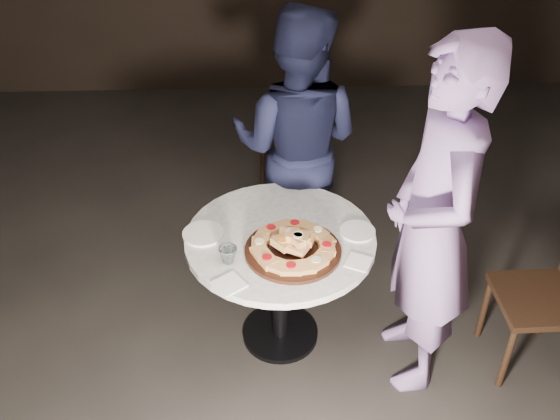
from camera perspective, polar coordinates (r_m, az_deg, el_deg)
The scene contains 13 objects.
floor at distance 3.64m, azimuth 0.41°, elevation -12.73°, with size 7.00×7.00×0.00m, color black.
table at distance 3.30m, azimuth 0.03°, elevation -4.28°, with size 1.27×1.27×0.74m.
serving_board at distance 3.10m, azimuth 1.19°, elevation -3.74°, with size 0.48×0.48×0.02m, color black.
focaccia_pile at distance 3.07m, azimuth 1.28°, elevation -3.14°, with size 0.44×0.42×0.11m.
plate_left at distance 3.24m, azimuth -7.04°, elevation -2.15°, with size 0.21×0.21×0.01m, color white.
plate_right at distance 3.26m, azimuth 7.10°, elevation -1.93°, with size 0.18×0.18×0.01m, color white.
water_glass at distance 3.04m, azimuth -4.77°, elevation -4.10°, with size 0.09×0.09×0.08m, color silver.
napkin_near at distance 2.94m, azimuth -4.64°, elevation -6.75°, with size 0.13×0.13×0.01m, color white.
napkin_far at distance 3.07m, azimuth 7.20°, elevation -4.75°, with size 0.12×0.12×0.01m, color white.
chair_far at distance 4.33m, azimuth 1.20°, elevation 5.46°, with size 0.48×0.49×0.93m.
chair_right at distance 3.54m, azimuth 24.17°, elevation -6.59°, with size 0.45×0.43×0.90m.
diner_navy at distance 3.76m, azimuth 1.51°, elevation 5.96°, with size 0.83×0.65×1.71m, color black.
diner_teal at distance 3.02m, azimuth 13.72°, elevation -1.51°, with size 0.69×0.45×1.89m, color #7B639D.
Camera 1 is at (-0.11, -2.40, 2.73)m, focal length 40.00 mm.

